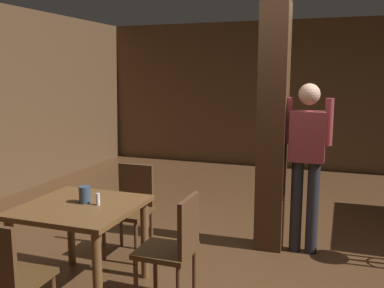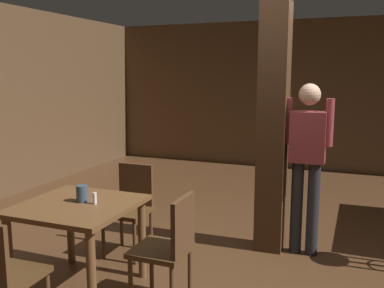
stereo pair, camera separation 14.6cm
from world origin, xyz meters
name	(u,v)px [view 1 (the left image)]	position (x,y,z in m)	size (l,w,h in m)	color
ground_plane	(256,265)	(0.00, 0.00, 0.00)	(10.80, 10.80, 0.00)	#4C301C
wall_back	(305,95)	(0.00, 4.50, 1.40)	(8.00, 0.10, 2.80)	brown
pillar	(273,115)	(0.04, 0.48, 1.40)	(0.28, 0.28, 2.80)	#422816
dining_table	(81,220)	(-1.28, -0.97, 0.62)	(0.91, 0.91, 0.75)	brown
chair_east	(175,245)	(-0.46, -0.94, 0.51)	(0.42, 0.42, 0.89)	#4C3319
chair_north	(131,205)	(-1.26, -0.13, 0.51)	(0.42, 0.42, 0.89)	#4C3319
chair_south	(5,276)	(-1.31, -1.79, 0.51)	(0.43, 0.43, 0.89)	#4C3319
napkin_cup	(85,195)	(-1.27, -0.91, 0.82)	(0.10, 0.10, 0.14)	#33475B
salt_shaker	(98,199)	(-1.14, -0.93, 0.80)	(0.03, 0.03, 0.10)	silver
standing_person	(307,156)	(0.39, 0.47, 1.00)	(0.47, 0.21, 1.72)	maroon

